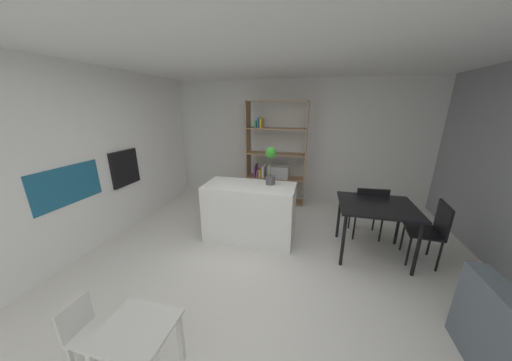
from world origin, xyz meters
TOP-DOWN VIEW (x-y plane):
  - ground_plane at (0.00, 0.00)m, footprint 8.51×8.51m
  - ceiling_slab at (0.00, 0.00)m, footprint 6.20×5.67m
  - back_partition at (0.00, 2.81)m, footprint 6.20×0.06m
  - tall_cabinet_run_left at (-2.72, 0.00)m, footprint 0.63×5.11m
  - cabinet_niche_splashback at (-2.40, -0.33)m, footprint 0.01×0.92m
  - built_in_oven at (-2.39, 0.63)m, footprint 0.06×0.57m
  - kitchen_island at (-0.25, 0.75)m, footprint 1.39×0.65m
  - potted_plant_on_island at (0.05, 0.86)m, footprint 0.17×0.17m
  - open_bookshelf at (-0.14, 2.40)m, footprint 1.26×0.36m
  - child_table at (-0.49, -1.50)m, footprint 0.52×0.48m
  - child_chair_left at (-0.99, -1.50)m, footprint 0.28×0.28m
  - dining_table at (1.56, 0.73)m, footprint 0.98×0.86m
  - dining_chair_window_side at (2.26, 0.72)m, footprint 0.44×0.48m
  - dining_chair_far at (1.57, 1.19)m, footprint 0.49×0.45m

SIDE VIEW (x-z plane):
  - ground_plane at x=0.00m, z-range 0.00..0.00m
  - child_chair_left at x=-0.99m, z-range 0.03..0.63m
  - child_table at x=-0.49m, z-range 0.16..0.66m
  - kitchen_island at x=-0.25m, z-range 0.00..0.90m
  - dining_chair_window_side at x=2.26m, z-range 0.09..0.95m
  - dining_chair_far at x=1.57m, z-range 0.10..0.98m
  - dining_table at x=1.56m, z-range 0.30..1.07m
  - open_bookshelf at x=-0.14m, z-range -0.11..2.06m
  - built_in_oven at x=-2.39m, z-range 0.77..1.36m
  - cabinet_niche_splashback at x=-2.40m, z-range 0.82..1.32m
  - potted_plant_on_island at x=0.05m, z-range 0.96..1.53m
  - back_partition at x=0.00m, z-range 0.00..2.61m
  - tall_cabinet_run_left at x=-2.72m, z-range 0.00..2.61m
  - ceiling_slab at x=0.00m, z-range 2.61..2.67m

